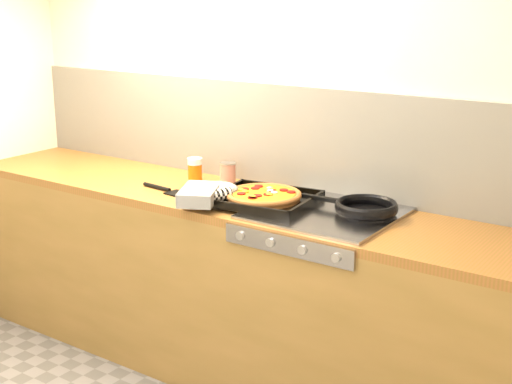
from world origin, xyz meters
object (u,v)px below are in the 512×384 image
Objects in this scene: juice_glass at (195,170)px; pizza_on_tray at (247,195)px; tomato_can at (228,174)px; frying_pan at (365,208)px.

pizza_on_tray is at bearing -22.34° from juice_glass.
tomato_can is at bearing 16.74° from juice_glass.
pizza_on_tray is 4.71× the size of juice_glass.
juice_glass is (-0.45, 0.18, 0.02)m from pizza_on_tray.
pizza_on_tray is 1.30× the size of frying_pan.
juice_glass is at bearing 157.66° from pizza_on_tray.
frying_pan is 0.80m from tomato_can.
tomato_can reaches higher than pizza_on_tray.
tomato_can is 0.18m from juice_glass.
pizza_on_tray reaches higher than frying_pan.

